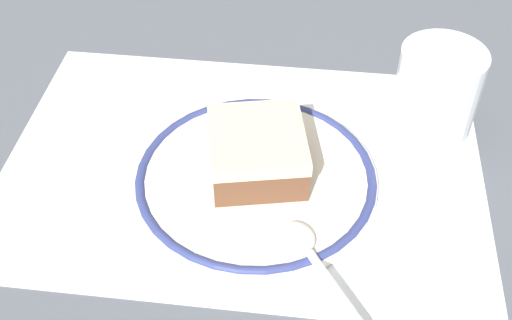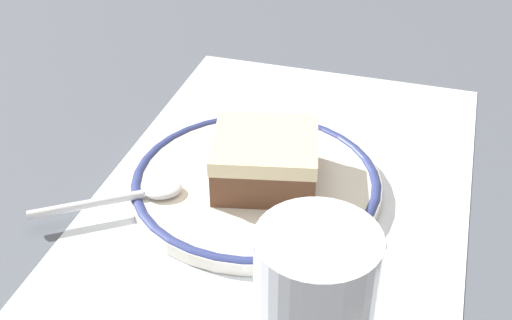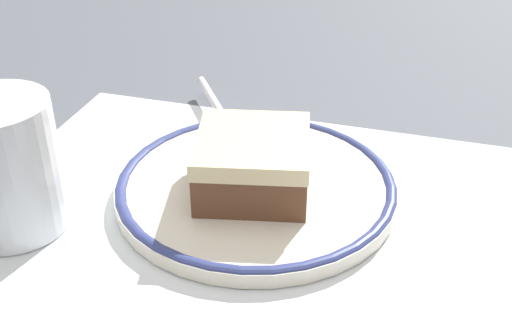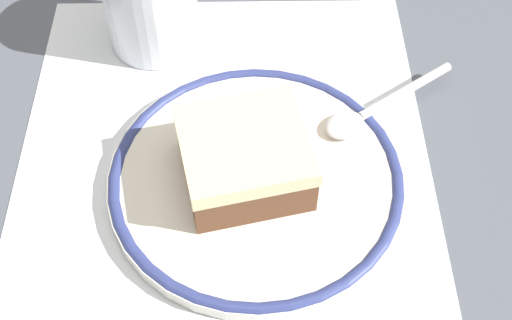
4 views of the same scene
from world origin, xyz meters
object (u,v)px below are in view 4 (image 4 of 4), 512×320
(spoon, at_px, (370,111))
(plate, at_px, (256,179))
(cup, at_px, (151,1))
(cake_slice, at_px, (244,158))

(spoon, bearing_deg, plate, -57.34)
(cup, bearing_deg, spoon, 60.28)
(cake_slice, height_order, cup, cup)
(plate, distance_m, cake_slice, 0.03)
(plate, xyz_separation_m, cake_slice, (-0.00, -0.01, 0.03))
(cake_slice, distance_m, cup, 0.18)
(spoon, bearing_deg, cake_slice, -59.62)
(cake_slice, bearing_deg, cup, -153.84)
(plate, relative_size, spoon, 1.91)
(plate, distance_m, spoon, 0.11)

